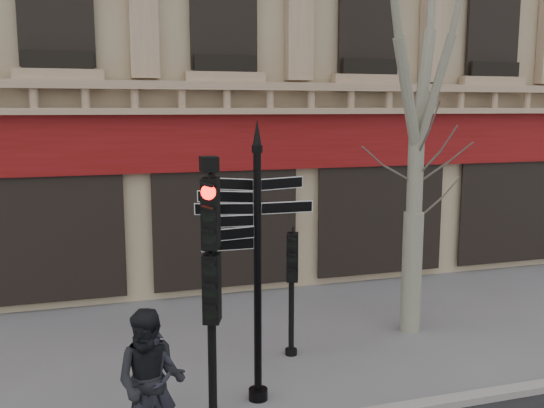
{
  "coord_description": "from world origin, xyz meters",
  "views": [
    {
      "loc": [
        -3.07,
        -8.64,
        4.37
      ],
      "look_at": [
        -0.21,
        0.6,
        2.83
      ],
      "focal_mm": 40.0,
      "sensor_mm": 36.0,
      "label": 1
    }
  ],
  "objects_px": {
    "traffic_signal_main": "(211,260)",
    "pedestrian_b": "(151,382)",
    "fingerpost": "(257,215)",
    "traffic_signal_secondary": "(292,270)",
    "pedestrian_a": "(154,388)"
  },
  "relations": [
    {
      "from": "traffic_signal_main",
      "to": "pedestrian_b",
      "type": "bearing_deg",
      "value": -135.0
    },
    {
      "from": "fingerpost",
      "to": "traffic_signal_secondary",
      "type": "relative_size",
      "value": 1.89
    },
    {
      "from": "fingerpost",
      "to": "pedestrian_b",
      "type": "distance_m",
      "value": 2.7
    },
    {
      "from": "traffic_signal_main",
      "to": "pedestrian_b",
      "type": "height_order",
      "value": "traffic_signal_main"
    },
    {
      "from": "fingerpost",
      "to": "traffic_signal_main",
      "type": "xyz_separation_m",
      "value": [
        -0.81,
        -0.55,
        -0.47
      ]
    },
    {
      "from": "fingerpost",
      "to": "pedestrian_a",
      "type": "xyz_separation_m",
      "value": [
        -1.63,
        -0.83,
        -2.04
      ]
    },
    {
      "from": "pedestrian_a",
      "to": "pedestrian_b",
      "type": "distance_m",
      "value": 0.19
    },
    {
      "from": "pedestrian_a",
      "to": "traffic_signal_secondary",
      "type": "bearing_deg",
      "value": 39.86
    },
    {
      "from": "fingerpost",
      "to": "pedestrian_a",
      "type": "bearing_deg",
      "value": -142.49
    },
    {
      "from": "pedestrian_a",
      "to": "fingerpost",
      "type": "bearing_deg",
      "value": 26.31
    },
    {
      "from": "pedestrian_a",
      "to": "pedestrian_b",
      "type": "relative_size",
      "value": 0.85
    },
    {
      "from": "pedestrian_a",
      "to": "pedestrian_b",
      "type": "bearing_deg",
      "value": -116.13
    },
    {
      "from": "pedestrian_b",
      "to": "fingerpost",
      "type": "bearing_deg",
      "value": 47.87
    },
    {
      "from": "traffic_signal_main",
      "to": "fingerpost",
      "type": "bearing_deg",
      "value": 55.39
    },
    {
      "from": "traffic_signal_main",
      "to": "traffic_signal_secondary",
      "type": "height_order",
      "value": "traffic_signal_main"
    }
  ]
}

